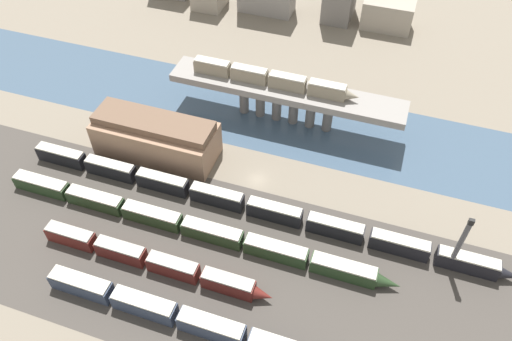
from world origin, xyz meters
TOP-DOWN VIEW (x-y plane):
  - ground_plane at (0.00, 0.00)m, footprint 400.00×400.00m
  - railbed_yard at (0.00, -24.00)m, footprint 280.00×42.00m
  - river_water at (0.00, 22.07)m, footprint 320.00×26.43m
  - bridge at (-0.00, 22.07)m, footprint 58.57×8.96m
  - train_on_bridge at (-3.56, 22.07)m, footprint 41.44×2.76m
  - train_yard_near at (-1.06, -37.39)m, footprint 56.02×3.20m
  - train_yard_mid at (-12.15, -28.34)m, footprint 48.10×2.87m
  - train_yard_far at (-8.72, -18.27)m, footprint 85.60×3.07m
  - train_yard_outer at (1.68, -9.19)m, footprint 107.67×2.74m
  - warehouse_building at (-25.50, 1.12)m, footprint 28.68×11.54m
  - signal_tower at (43.07, -10.03)m, footprint 1.00×0.98m
  - city_block_far_right at (17.80, 75.17)m, footprint 15.47×8.54m

SIDE VIEW (x-z plane):
  - ground_plane at x=0.00m, z-range 0.00..0.00m
  - river_water at x=0.00m, z-range 0.00..0.01m
  - railbed_yard at x=0.00m, z-range 0.00..0.01m
  - train_yard_far at x=-8.72m, z-range -0.03..3.47m
  - train_yard_mid at x=-12.15m, z-range -0.04..3.75m
  - train_yard_near at x=-1.06m, z-range -0.04..3.91m
  - train_yard_outer at x=1.68m, z-range -0.03..3.91m
  - city_block_far_right at x=17.80m, z-range 0.00..8.93m
  - warehouse_building at x=-25.50m, z-range -0.25..10.06m
  - signal_tower at x=43.07m, z-range -0.16..15.24m
  - bridge at x=0.00m, z-range 3.02..13.29m
  - train_on_bridge at x=-3.56m, z-range 10.23..13.82m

